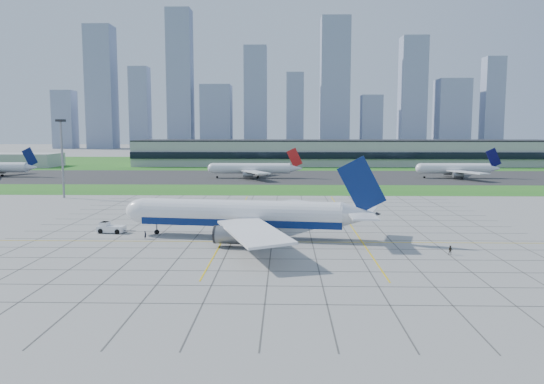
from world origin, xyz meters
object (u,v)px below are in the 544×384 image
(pushback_tug, at_px, (110,228))
(distant_jet_1, at_px, (253,168))
(light_mast, at_px, (62,149))
(crew_far, at_px, (450,250))
(distant_jet_2, at_px, (456,169))
(airliner, at_px, (243,215))
(crew_near, at_px, (145,235))

(pushback_tug, xyz_separation_m, distant_jet_1, (23.04, 131.01, 3.44))
(light_mast, distance_m, distant_jet_1, 93.51)
(crew_far, height_order, distant_jet_1, distant_jet_1)
(distant_jet_2, bearing_deg, crew_far, -107.96)
(light_mast, xyz_separation_m, airliner, (63.91, -62.46, -11.47))
(light_mast, xyz_separation_m, distant_jet_1, (57.64, 72.69, -11.69))
(crew_near, bearing_deg, light_mast, 50.59)
(pushback_tug, distance_m, distant_jet_1, 133.07)
(pushback_tug, relative_size, distant_jet_1, 0.20)
(crew_near, height_order, distant_jet_1, distant_jet_1)
(pushback_tug, bearing_deg, crew_far, -7.52)
(pushback_tug, relative_size, distant_jet_2, 0.20)
(pushback_tug, height_order, distant_jet_2, distant_jet_2)
(airliner, relative_size, pushback_tug, 6.41)
(airliner, distance_m, crew_far, 41.23)
(light_mast, distance_m, distant_jet_2, 169.04)
(light_mast, bearing_deg, distant_jet_2, 26.17)
(distant_jet_1, bearing_deg, light_mast, -128.41)
(airliner, bearing_deg, distant_jet_2, 65.45)
(airliner, xyz_separation_m, crew_near, (-19.91, -2.37, -3.87))
(crew_far, relative_size, distant_jet_2, 0.04)
(light_mast, height_order, airliner, light_mast)
(distant_jet_1, bearing_deg, distant_jet_2, 1.02)
(crew_near, bearing_deg, airliner, -66.80)
(airliner, bearing_deg, pushback_tug, 179.99)
(airliner, bearing_deg, crew_near, -165.19)
(light_mast, height_order, distant_jet_2, light_mast)
(light_mast, relative_size, distant_jet_1, 0.60)
(airliner, relative_size, distant_jet_2, 1.29)
(light_mast, relative_size, crew_far, 15.19)
(light_mast, xyz_separation_m, pushback_tug, (34.60, -58.32, -15.14))
(crew_far, xyz_separation_m, distant_jet_2, (49.12, 151.52, 3.64))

